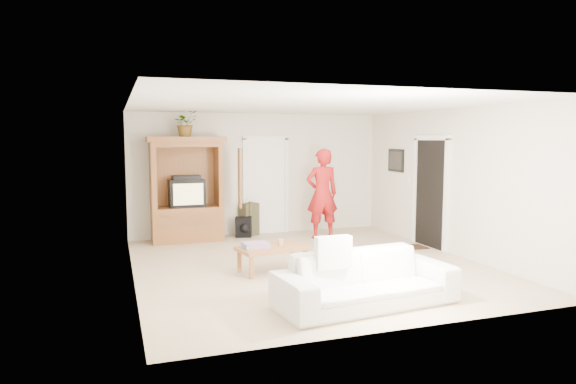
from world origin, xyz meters
The scene contains 19 objects.
floor centered at (0.00, 0.00, 0.00)m, with size 6.00×6.00×0.00m, color tan.
ceiling centered at (0.00, 0.00, 2.60)m, with size 6.00×6.00×0.00m, color white.
wall_back centered at (0.00, 3.00, 1.30)m, with size 5.50×5.50×0.00m, color silver.
wall_front centered at (0.00, -3.00, 1.30)m, with size 5.50×5.50×0.00m, color silver.
wall_left centered at (-2.75, 0.00, 1.30)m, with size 6.00×6.00×0.00m, color silver.
wall_right centered at (2.75, 0.00, 1.30)m, with size 6.00×6.00×0.00m, color silver.
armoire centered at (-1.58, 2.66, 0.91)m, with size 1.82×1.14×2.10m.
door_back centered at (0.15, 2.97, 1.02)m, with size 0.85×0.05×2.04m, color white.
doorway_right centered at (2.73, 0.60, 1.02)m, with size 0.05×0.90×2.04m, color black.
framed_picture centered at (2.73, 1.90, 1.60)m, with size 0.03×0.60×0.48m, color black.
doormat centered at (2.30, 0.60, 0.01)m, with size 0.60×0.40×0.02m, color #382316.
plant centered at (-1.60, 2.63, 2.37)m, with size 0.48×0.41×0.53m, color #4C7238.
man centered at (1.08, 2.03, 0.93)m, with size 0.68×0.44×1.86m, color #A81617.
sofa centered at (-0.07, -2.14, 0.33)m, with size 2.26×0.88×0.66m, color silver.
coffee_table centered at (-0.68, -0.21, 0.35)m, with size 1.15×0.77×0.40m.
towel centered at (-0.95, -0.21, 0.44)m, with size 0.38×0.28×0.08m, color #ED4F68.
candle centered at (-0.53, -0.16, 0.45)m, with size 0.08×0.08×0.10m, color tan.
backpack_black centered at (-0.44, 2.64, 0.21)m, with size 0.33×0.20×0.41m, color black, non-canonical shape.
backpack_olive centered at (-0.26, 2.85, 0.35)m, with size 0.36×0.27×0.69m, color #47442B, non-canonical shape.
Camera 1 is at (-2.99, -7.69, 2.07)m, focal length 32.00 mm.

